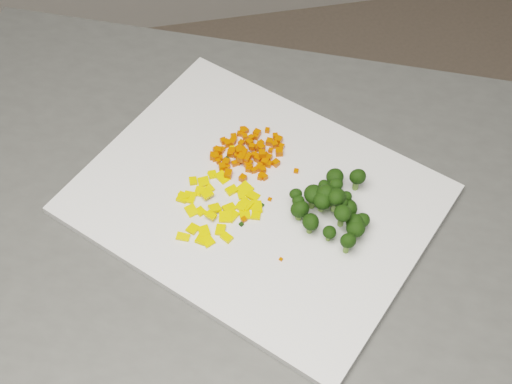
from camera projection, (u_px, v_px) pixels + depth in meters
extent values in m
cube|color=#4C4C49|center=(230.00, 346.00, 1.30)|extent=(1.05, 0.91, 0.90)
cube|color=white|center=(256.00, 199.00, 0.93)|extent=(0.55, 0.55, 0.01)
cube|color=#DD4502|center=(218.00, 161.00, 0.96)|extent=(0.01, 0.01, 0.01)
cube|color=#DD4502|center=(267.00, 130.00, 0.99)|extent=(0.01, 0.01, 0.01)
cube|color=#DD4502|center=(245.00, 131.00, 0.99)|extent=(0.01, 0.01, 0.01)
cube|color=#DD4502|center=(243.00, 130.00, 0.99)|extent=(0.01, 0.01, 0.01)
cube|color=#DD4502|center=(274.00, 145.00, 0.97)|extent=(0.01, 0.01, 0.01)
cube|color=#DD4502|center=(249.00, 167.00, 0.95)|extent=(0.01, 0.01, 0.01)
cube|color=#DD4502|center=(243.00, 154.00, 0.95)|extent=(0.01, 0.01, 0.01)
cube|color=#DD4502|center=(266.00, 155.00, 0.96)|extent=(0.01, 0.01, 0.01)
cube|color=#DD4502|center=(269.00, 158.00, 0.96)|extent=(0.01, 0.01, 0.01)
cube|color=#DD4502|center=(262.00, 154.00, 0.95)|extent=(0.01, 0.01, 0.01)
cube|color=#DD4502|center=(239.00, 150.00, 0.97)|extent=(0.01, 0.01, 0.01)
cube|color=#DD4502|center=(265.00, 162.00, 0.95)|extent=(0.01, 0.01, 0.01)
cube|color=#DD4502|center=(243.00, 149.00, 0.96)|extent=(0.01, 0.01, 0.01)
cube|color=#DD4502|center=(279.00, 152.00, 0.96)|extent=(0.01, 0.01, 0.01)
cube|color=#DD4502|center=(256.00, 136.00, 0.98)|extent=(0.01, 0.01, 0.01)
cube|color=#DD4502|center=(222.00, 167.00, 0.95)|extent=(0.01, 0.01, 0.01)
cube|color=#DD4502|center=(264.00, 158.00, 0.96)|extent=(0.01, 0.01, 0.01)
cube|color=#DD4502|center=(234.00, 137.00, 0.98)|extent=(0.01, 0.01, 0.01)
cube|color=#DD4502|center=(259.00, 168.00, 0.95)|extent=(0.01, 0.01, 0.01)
cube|color=#DD4502|center=(240.00, 154.00, 0.96)|extent=(0.01, 0.01, 0.01)
cube|color=#DD4502|center=(226.00, 142.00, 0.97)|extent=(0.01, 0.01, 0.01)
cube|color=#DD4502|center=(222.00, 166.00, 0.95)|extent=(0.01, 0.01, 0.01)
cube|color=#DD4502|center=(223.00, 141.00, 0.98)|extent=(0.01, 0.01, 0.01)
cube|color=#DD4502|center=(260.00, 177.00, 0.94)|extent=(0.01, 0.01, 0.01)
cube|color=#DD4502|center=(230.00, 153.00, 0.96)|extent=(0.01, 0.01, 0.01)
cube|color=#DD4502|center=(260.00, 145.00, 0.97)|extent=(0.01, 0.01, 0.01)
cube|color=#DD4502|center=(232.00, 142.00, 0.97)|extent=(0.01, 0.01, 0.01)
cube|color=#DD4502|center=(221.00, 158.00, 0.96)|extent=(0.01, 0.01, 0.01)
cube|color=#DD4502|center=(278.00, 140.00, 0.98)|extent=(0.01, 0.01, 0.01)
cube|color=#DD4502|center=(257.00, 148.00, 0.97)|extent=(0.01, 0.01, 0.01)
cube|color=#DD4502|center=(248.00, 164.00, 0.95)|extent=(0.01, 0.01, 0.01)
cube|color=#DD4502|center=(252.00, 147.00, 0.96)|extent=(0.01, 0.01, 0.01)
cube|color=#DD4502|center=(237.00, 156.00, 0.95)|extent=(0.01, 0.01, 0.01)
cube|color=#DD4502|center=(228.00, 143.00, 0.97)|extent=(0.01, 0.01, 0.01)
cube|color=#DD4502|center=(243.00, 131.00, 0.99)|extent=(0.01, 0.01, 0.01)
cube|color=#DD4502|center=(218.00, 151.00, 0.96)|extent=(0.01, 0.01, 0.01)
cube|color=#DD4502|center=(251.00, 138.00, 0.97)|extent=(0.01, 0.01, 0.01)
cube|color=#DD4502|center=(275.00, 136.00, 0.98)|extent=(0.01, 0.01, 0.01)
cube|color=#DD4502|center=(234.00, 140.00, 0.98)|extent=(0.01, 0.01, 0.01)
cube|color=#DD4502|center=(232.00, 152.00, 0.96)|extent=(0.01, 0.01, 0.01)
cube|color=#DD4502|center=(227.00, 144.00, 0.97)|extent=(0.01, 0.01, 0.01)
cube|color=#DD4502|center=(241.00, 158.00, 0.95)|extent=(0.01, 0.01, 0.01)
cube|color=#DD4502|center=(245.00, 137.00, 0.98)|extent=(0.01, 0.01, 0.01)
cube|color=#DD4502|center=(271.00, 150.00, 0.97)|extent=(0.01, 0.01, 0.01)
cube|color=#DD4502|center=(221.00, 151.00, 0.97)|extent=(0.01, 0.01, 0.01)
cube|color=#DD4502|center=(258.00, 158.00, 0.96)|extent=(0.01, 0.01, 0.01)
cube|color=#DD4502|center=(249.00, 156.00, 0.95)|extent=(0.01, 0.01, 0.01)
cube|color=#DD4502|center=(261.00, 143.00, 0.97)|extent=(0.01, 0.01, 0.01)
cube|color=#DD4502|center=(239.00, 134.00, 0.98)|extent=(0.01, 0.01, 0.01)
cube|color=#DD4502|center=(243.00, 178.00, 0.94)|extent=(0.01, 0.01, 0.01)
cube|color=#DD4502|center=(234.00, 164.00, 0.95)|extent=(0.01, 0.01, 0.01)
cube|color=#DD4502|center=(249.00, 169.00, 0.95)|extent=(0.01, 0.01, 0.01)
cube|color=#DD4502|center=(249.00, 142.00, 0.97)|extent=(0.01, 0.01, 0.01)
cube|color=#DD4502|center=(217.00, 154.00, 0.96)|extent=(0.01, 0.01, 0.01)
cube|color=#DD4502|center=(228.00, 173.00, 0.94)|extent=(0.01, 0.01, 0.01)
cube|color=#DD4502|center=(264.00, 177.00, 0.94)|extent=(0.01, 0.01, 0.01)
cube|color=#DD4502|center=(244.00, 152.00, 0.95)|extent=(0.01, 0.01, 0.01)
cube|color=#DD4502|center=(246.00, 159.00, 0.95)|extent=(0.01, 0.01, 0.01)
cube|color=#DD4502|center=(241.00, 143.00, 0.97)|extent=(0.01, 0.01, 0.01)
cube|color=#DD4502|center=(228.00, 175.00, 0.94)|extent=(0.01, 0.01, 0.01)
cube|color=#DD4502|center=(214.00, 156.00, 0.96)|extent=(0.01, 0.01, 0.01)
cube|color=#DD4502|center=(254.00, 171.00, 0.95)|extent=(0.01, 0.01, 0.01)
cube|color=#DD4502|center=(238.00, 162.00, 0.95)|extent=(0.01, 0.01, 0.01)
cube|color=#DD4502|center=(282.00, 147.00, 0.97)|extent=(0.01, 0.01, 0.01)
cube|color=#DD4502|center=(255.00, 155.00, 0.96)|extent=(0.01, 0.01, 0.01)
cube|color=#DD4502|center=(216.00, 150.00, 0.97)|extent=(0.01, 0.01, 0.01)
cube|color=#DD4502|center=(270.00, 142.00, 0.97)|extent=(0.01, 0.01, 0.01)
cube|color=#DD4502|center=(260.00, 165.00, 0.95)|extent=(0.01, 0.01, 0.01)
cube|color=#DD4502|center=(276.00, 163.00, 0.95)|extent=(0.01, 0.01, 0.01)
cube|color=#DD4502|center=(226.00, 163.00, 0.95)|extent=(0.01, 0.01, 0.01)
cube|color=#DD4502|center=(227.00, 167.00, 0.95)|extent=(0.01, 0.01, 0.01)
cube|color=#DD4502|center=(239.00, 151.00, 0.95)|extent=(0.01, 0.01, 0.01)
cube|color=#DD4502|center=(256.00, 169.00, 0.95)|extent=(0.01, 0.01, 0.01)
cube|color=#DD4502|center=(261.00, 148.00, 0.96)|extent=(0.01, 0.01, 0.01)
cube|color=#DD4502|center=(257.00, 133.00, 0.98)|extent=(0.01, 0.01, 0.01)
cube|color=#DD4502|center=(240.00, 149.00, 0.96)|extent=(0.01, 0.01, 0.01)
cube|color=#DD4502|center=(223.00, 149.00, 0.97)|extent=(0.01, 0.01, 0.01)
cube|color=#DD4502|center=(243.00, 135.00, 0.98)|extent=(0.01, 0.01, 0.01)
cube|color=#DD4502|center=(215.00, 157.00, 0.96)|extent=(0.01, 0.01, 0.01)
cube|color=#DD4502|center=(263.00, 170.00, 0.95)|extent=(0.01, 0.01, 0.01)
cube|color=#DD4502|center=(269.00, 164.00, 0.95)|extent=(0.01, 0.01, 0.01)
cube|color=yellow|center=(201.00, 240.00, 0.88)|extent=(0.02, 0.02, 0.01)
cube|color=yellow|center=(222.00, 177.00, 0.94)|extent=(0.02, 0.02, 0.01)
cube|color=yellow|center=(208.00, 241.00, 0.88)|extent=(0.02, 0.02, 0.00)
cube|color=yellow|center=(200.00, 211.00, 0.91)|extent=(0.02, 0.02, 0.01)
cube|color=yellow|center=(245.00, 189.00, 0.93)|extent=(0.02, 0.02, 0.01)
cube|color=yellow|center=(183.00, 197.00, 0.92)|extent=(0.02, 0.02, 0.01)
cube|color=yellow|center=(183.00, 237.00, 0.89)|extent=(0.02, 0.02, 0.01)
cube|color=yellow|center=(211.00, 215.00, 0.90)|extent=(0.02, 0.02, 0.00)
cube|color=yellow|center=(253.00, 205.00, 0.91)|extent=(0.02, 0.02, 0.01)
cube|color=yellow|center=(221.00, 230.00, 0.89)|extent=(0.02, 0.02, 0.01)
cube|color=yellow|center=(184.00, 196.00, 0.92)|extent=(0.02, 0.01, 0.01)
cube|color=yellow|center=(257.00, 207.00, 0.91)|extent=(0.02, 0.02, 0.01)
cube|color=yellow|center=(191.00, 211.00, 0.91)|extent=(0.02, 0.02, 0.01)
cube|color=yellow|center=(215.00, 208.00, 0.91)|extent=(0.02, 0.02, 0.01)
cube|color=yellow|center=(204.00, 231.00, 0.89)|extent=(0.02, 0.02, 0.01)
cube|color=yellow|center=(209.00, 189.00, 0.93)|extent=(0.02, 0.02, 0.01)
cube|color=yellow|center=(253.00, 196.00, 0.92)|extent=(0.02, 0.02, 0.01)
cube|color=yellow|center=(227.00, 238.00, 0.88)|extent=(0.02, 0.02, 0.01)
cube|color=yellow|center=(213.00, 175.00, 0.94)|extent=(0.01, 0.01, 0.00)
cube|color=yellow|center=(200.00, 192.00, 0.93)|extent=(0.02, 0.02, 0.01)
cube|color=yellow|center=(245.00, 215.00, 0.91)|extent=(0.01, 0.01, 0.01)
cube|color=yellow|center=(245.00, 204.00, 0.91)|extent=(0.02, 0.02, 0.01)
cube|color=yellow|center=(241.00, 207.00, 0.91)|extent=(0.02, 0.02, 0.01)
cube|color=yellow|center=(229.00, 208.00, 0.91)|extent=(0.02, 0.02, 0.01)
cube|color=yellow|center=(193.00, 181.00, 0.94)|extent=(0.01, 0.01, 0.00)
cube|color=yellow|center=(232.00, 190.00, 0.93)|extent=(0.02, 0.02, 0.01)
cube|color=yellow|center=(256.00, 214.00, 0.91)|extent=(0.02, 0.02, 0.00)
cube|color=yellow|center=(193.00, 229.00, 0.89)|extent=(0.02, 0.02, 0.01)
cube|color=yellow|center=(207.00, 194.00, 0.92)|extent=(0.02, 0.02, 0.01)
cube|color=yellow|center=(232.00, 216.00, 0.90)|extent=(0.02, 0.02, 0.00)
cube|color=yellow|center=(189.00, 197.00, 0.92)|extent=(0.02, 0.02, 0.01)
cube|color=yellow|center=(243.00, 195.00, 0.92)|extent=(0.01, 0.01, 0.01)
cube|color=yellow|center=(226.00, 217.00, 0.90)|extent=(0.02, 0.02, 0.01)
cube|color=yellow|center=(204.00, 182.00, 0.94)|extent=(0.02, 0.01, 0.01)
cube|color=#DD4502|center=(270.00, 199.00, 0.92)|extent=(0.01, 0.01, 0.00)
cube|color=#DD4502|center=(281.00, 259.00, 0.87)|extent=(0.01, 0.01, 0.00)
cube|color=yellow|center=(209.00, 174.00, 0.94)|extent=(0.00, 0.00, 0.00)
cube|color=black|center=(227.00, 160.00, 0.96)|extent=(0.01, 0.01, 0.01)
cube|color=yellow|center=(206.00, 213.00, 0.91)|extent=(0.01, 0.01, 0.00)
cube|color=yellow|center=(232.00, 149.00, 0.97)|extent=(0.01, 0.01, 0.00)
cube|color=black|center=(241.00, 224.00, 0.90)|extent=(0.01, 0.01, 0.00)
cube|color=#DD4502|center=(230.00, 193.00, 0.93)|extent=(0.01, 0.01, 0.00)
cube|color=#DD4502|center=(244.00, 219.00, 0.90)|extent=(0.01, 0.01, 0.00)
cube|color=yellow|center=(326.00, 193.00, 0.93)|extent=(0.01, 0.01, 0.00)
cube|color=#DD4502|center=(261.00, 175.00, 0.94)|extent=(0.01, 0.01, 0.00)
cube|color=black|center=(262.00, 205.00, 0.91)|extent=(0.01, 0.01, 0.00)
cube|color=#DD4502|center=(296.00, 171.00, 0.95)|extent=(0.01, 0.01, 0.00)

